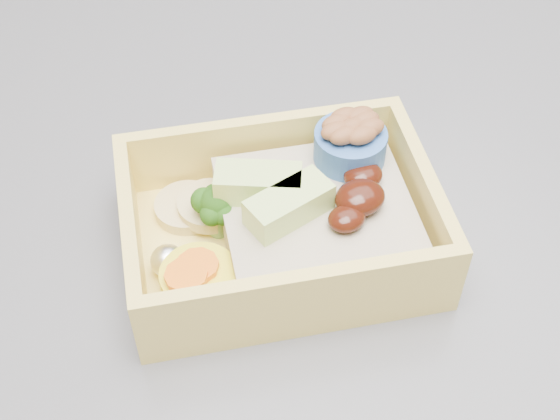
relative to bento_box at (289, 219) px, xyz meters
name	(u,v)px	position (x,y,z in m)	size (l,w,h in m)	color
bento_box	(289,219)	(0.00, 0.00, 0.00)	(0.19, 0.16, 0.06)	#F3D664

